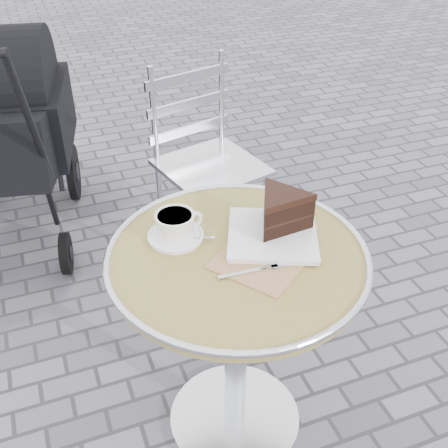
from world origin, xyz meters
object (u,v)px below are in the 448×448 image
object	(u,v)px
cafe_table	(237,299)
cappuccino_set	(176,228)
bistro_chair	(199,140)
cake_plate_set	(279,216)
baby_stroller	(8,138)

from	to	relation	value
cafe_table	cappuccino_set	size ratio (longest dim) A/B	4.30
cappuccino_set	cafe_table	bearing A→B (deg)	-51.29
bistro_chair	cafe_table	bearing A→B (deg)	-116.35
cappuccino_set	bistro_chair	bearing A→B (deg)	60.99
cafe_table	cake_plate_set	bearing A→B (deg)	17.90
cappuccino_set	bistro_chair	size ratio (longest dim) A/B	0.19
cafe_table	baby_stroller	distance (m)	1.55
cappuccino_set	cake_plate_set	world-z (taller)	cake_plate_set
cappuccino_set	cake_plate_set	distance (m)	0.29
cafe_table	cake_plate_set	size ratio (longest dim) A/B	1.91
bistro_chair	baby_stroller	size ratio (longest dim) A/B	0.78
cake_plate_set	cappuccino_set	bearing A→B (deg)	-173.52
cake_plate_set	bistro_chair	xyz separation A→B (m)	(0.09, 0.96, -0.24)
cafe_table	bistro_chair	xyz separation A→B (m)	(0.23, 1.01, -0.01)
cafe_table	bistro_chair	distance (m)	1.03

